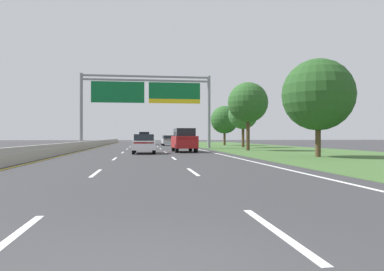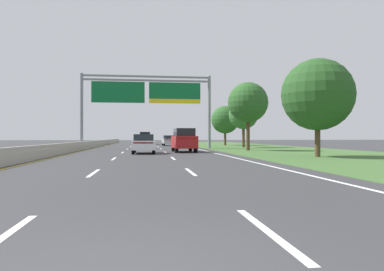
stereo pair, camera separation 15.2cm
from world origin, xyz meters
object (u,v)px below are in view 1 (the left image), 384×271
(overhead_sign_gantry, at_px, (147,96))
(car_red_right_lane_suv, at_px, (184,140))
(car_white_centre_lane_sedan, at_px, (144,143))
(roadside_tree_far, at_px, (243,115))
(car_silver_right_lane_sedan, at_px, (168,140))
(roadside_tree_distant, at_px, (225,120))
(roadside_tree_near, at_px, (318,95))
(pickup_truck_black, at_px, (144,138))
(roadside_tree_mid, at_px, (248,103))

(overhead_sign_gantry, relative_size, car_red_right_lane_suv, 3.19)
(overhead_sign_gantry, bearing_deg, car_white_centre_lane_sedan, -91.47)
(car_red_right_lane_suv, bearing_deg, roadside_tree_far, -35.82)
(car_silver_right_lane_sedan, distance_m, roadside_tree_distant, 9.52)
(overhead_sign_gantry, distance_m, car_silver_right_lane_sedan, 14.93)
(roadside_tree_near, relative_size, roadside_tree_far, 1.08)
(car_silver_right_lane_sedan, bearing_deg, overhead_sign_gantry, 164.22)
(pickup_truck_black, bearing_deg, car_white_centre_lane_sedan, 179.94)
(car_red_right_lane_suv, relative_size, roadside_tree_distant, 0.76)
(roadside_tree_mid, bearing_deg, roadside_tree_distant, 83.40)
(car_red_right_lane_suv, relative_size, roadside_tree_mid, 0.70)
(car_white_centre_lane_sedan, bearing_deg, roadside_tree_far, -38.68)
(roadside_tree_near, bearing_deg, roadside_tree_distant, 88.25)
(car_silver_right_lane_sedan, relative_size, roadside_tree_near, 0.67)
(roadside_tree_near, bearing_deg, car_red_right_lane_suv, 131.04)
(pickup_truck_black, relative_size, roadside_tree_distant, 0.86)
(car_silver_right_lane_sedan, bearing_deg, roadside_tree_far, -140.98)
(car_white_centre_lane_sedan, relative_size, roadside_tree_near, 0.67)
(car_silver_right_lane_sedan, xyz_separation_m, car_red_right_lane_suv, (-0.14, -23.42, 0.28))
(roadside_tree_near, relative_size, roadside_tree_mid, 0.98)
(pickup_truck_black, xyz_separation_m, car_silver_right_lane_sedan, (3.61, -6.97, -0.26))
(roadside_tree_near, height_order, roadside_tree_far, roadside_tree_near)
(car_red_right_lane_suv, bearing_deg, roadside_tree_near, -139.81)
(overhead_sign_gantry, distance_m, roadside_tree_mid, 12.49)
(car_white_centre_lane_sedan, bearing_deg, overhead_sign_gantry, -0.77)
(overhead_sign_gantry, distance_m, car_white_centre_lane_sedan, 13.41)
(roadside_tree_distant, bearing_deg, car_red_right_lane_suv, -110.97)
(pickup_truck_black, bearing_deg, roadside_tree_mid, -160.08)
(car_silver_right_lane_sedan, height_order, roadside_tree_distant, roadside_tree_distant)
(car_silver_right_lane_sedan, bearing_deg, pickup_truck_black, 25.70)
(roadside_tree_far, bearing_deg, pickup_truck_black, 125.89)
(roadside_tree_mid, xyz_separation_m, roadside_tree_far, (2.48, 10.65, -0.53))
(car_white_centre_lane_sedan, bearing_deg, roadside_tree_mid, -64.13)
(overhead_sign_gantry, relative_size, car_silver_right_lane_sedan, 3.38)
(pickup_truck_black, bearing_deg, roadside_tree_near, -163.65)
(car_red_right_lane_suv, xyz_separation_m, car_white_centre_lane_sedan, (-3.57, -2.43, -0.28))
(roadside_tree_distant, bearing_deg, roadside_tree_far, -89.96)
(car_red_right_lane_suv, relative_size, roadside_tree_near, 0.71)
(roadside_tree_near, bearing_deg, car_silver_right_lane_sedan, 103.65)
(car_silver_right_lane_sedan, bearing_deg, car_white_centre_lane_sedan, 170.13)
(pickup_truck_black, xyz_separation_m, roadside_tree_far, (12.57, -17.38, 3.14))
(car_white_centre_lane_sedan, height_order, roadside_tree_distant, roadside_tree_distant)
(car_red_right_lane_suv, height_order, roadside_tree_distant, roadside_tree_distant)
(roadside_tree_near, height_order, roadside_tree_distant, roadside_tree_near)
(pickup_truck_black, bearing_deg, car_silver_right_lane_sedan, -152.49)
(overhead_sign_gantry, distance_m, roadside_tree_far, 12.89)
(car_silver_right_lane_sedan, distance_m, car_red_right_lane_suv, 23.42)
(roadside_tree_near, xyz_separation_m, roadside_tree_mid, (-1.46, 11.65, 0.54))
(overhead_sign_gantry, xyz_separation_m, roadside_tree_mid, (9.88, -7.52, -1.37))
(car_white_centre_lane_sedan, bearing_deg, car_silver_right_lane_sedan, -7.47)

